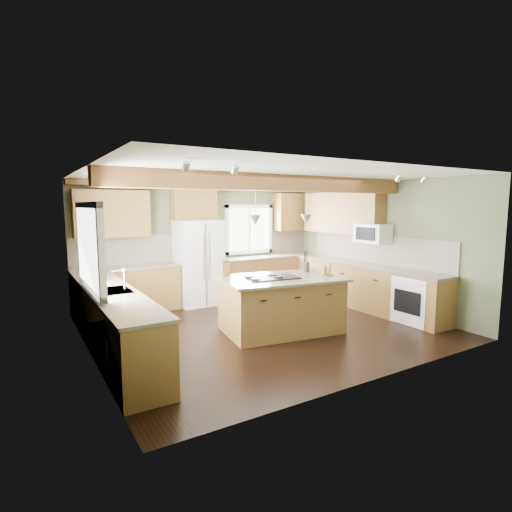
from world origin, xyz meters
TOP-DOWN VIEW (x-y plane):
  - floor at (0.00, 0.00)m, footprint 5.60×5.60m
  - ceiling at (0.00, 0.00)m, footprint 5.60×5.60m
  - wall_back at (0.00, 2.50)m, footprint 5.60×0.00m
  - wall_left at (-2.80, 0.00)m, footprint 0.00×5.00m
  - wall_right at (2.80, 0.00)m, footprint 0.00×5.00m
  - ceiling_beam at (0.00, -0.33)m, footprint 5.55×0.26m
  - soffit_trim at (0.00, 2.40)m, footprint 5.55×0.20m
  - backsplash_back at (0.00, 2.48)m, footprint 5.58×0.03m
  - backsplash_right at (2.78, 0.05)m, footprint 0.03×3.70m
  - base_cab_back_left at (-1.79, 2.20)m, footprint 2.02×0.60m
  - counter_back_left at (-1.79, 2.20)m, footprint 2.06×0.64m
  - base_cab_back_right at (1.49, 2.20)m, footprint 2.62×0.60m
  - counter_back_right at (1.49, 2.20)m, footprint 2.66×0.64m
  - base_cab_left at (-2.50, 0.05)m, footprint 0.60×3.70m
  - counter_left at (-2.50, 0.05)m, footprint 0.64×3.74m
  - base_cab_right at (2.50, 0.05)m, footprint 0.60×3.70m
  - counter_right at (2.50, 0.05)m, footprint 0.64×3.74m
  - upper_cab_back_left at (-1.99, 2.33)m, footprint 1.40×0.35m
  - upper_cab_over_fridge at (-0.30, 2.33)m, footprint 0.96×0.35m
  - upper_cab_right at (2.62, 0.90)m, footprint 0.35×2.20m
  - upper_cab_back_corner at (2.30, 2.33)m, footprint 0.90×0.35m
  - window_left at (-2.78, 0.05)m, footprint 0.04×1.60m
  - window_back at (1.15, 2.48)m, footprint 1.10×0.04m
  - sink at (-2.50, 0.05)m, footprint 0.50×0.65m
  - faucet at (-2.32, 0.05)m, footprint 0.02×0.02m
  - dishwasher at (-2.49, -1.25)m, footprint 0.60×0.60m
  - oven at (2.49, -1.25)m, footprint 0.60×0.72m
  - microwave at (2.58, -0.05)m, footprint 0.40×0.70m
  - pendant_left at (-0.32, -0.26)m, footprint 0.18×0.18m
  - pendant_right at (0.60, -0.40)m, footprint 0.18×0.18m
  - refrigerator at (-0.30, 2.12)m, footprint 0.90×0.74m
  - island at (0.14, -0.33)m, footprint 2.01×1.40m
  - island_top at (0.14, -0.33)m, footprint 2.16×1.55m
  - cooktop at (-0.01, -0.31)m, footprint 0.88×0.65m
  - knife_block at (-0.60, 0.26)m, footprint 0.15×0.12m
  - utensil_crock at (0.85, -0.08)m, footprint 0.14×0.14m
  - bottle_tray at (0.90, -0.61)m, footprint 0.28×0.28m

SIDE VIEW (x-z plane):
  - floor at x=0.00m, z-range 0.00..0.00m
  - dishwasher at x=-2.49m, z-range 0.01..0.85m
  - oven at x=2.49m, z-range 0.01..0.85m
  - base_cab_back_left at x=-1.79m, z-range 0.00..0.88m
  - base_cab_back_right at x=1.49m, z-range 0.00..0.88m
  - base_cab_left at x=-2.50m, z-range 0.00..0.88m
  - base_cab_right at x=2.50m, z-range 0.00..0.88m
  - island at x=0.14m, z-range 0.00..0.88m
  - counter_back_left at x=-1.79m, z-range 0.88..0.92m
  - counter_back_right at x=1.49m, z-range 0.88..0.92m
  - counter_left at x=-2.50m, z-range 0.88..0.92m
  - counter_right at x=2.50m, z-range 0.88..0.92m
  - refrigerator at x=-0.30m, z-range 0.00..1.80m
  - island_top at x=0.14m, z-range 0.88..0.92m
  - sink at x=-2.50m, z-range 0.89..0.92m
  - cooktop at x=-0.01m, z-range 0.92..0.94m
  - utensil_crock at x=0.85m, z-range 0.92..1.10m
  - bottle_tray at x=0.90m, z-range 0.92..1.12m
  - knife_block at x=-0.60m, z-range 0.92..1.14m
  - faucet at x=-2.32m, z-range 0.91..1.19m
  - backsplash_back at x=0.00m, z-range 0.92..1.50m
  - backsplash_right at x=2.78m, z-range 0.92..1.50m
  - wall_back at x=0.00m, z-range -1.50..4.10m
  - wall_left at x=-2.80m, z-range -1.20..3.80m
  - wall_right at x=2.80m, z-range -1.20..3.80m
  - window_back at x=1.15m, z-range 1.05..2.05m
  - window_left at x=-2.78m, z-range 1.02..2.08m
  - microwave at x=2.58m, z-range 1.36..1.74m
  - pendant_left at x=-0.32m, z-range 1.80..1.96m
  - pendant_right at x=0.60m, z-range 1.80..1.96m
  - upper_cab_back_left at x=-1.99m, z-range 1.50..2.40m
  - upper_cab_right at x=2.62m, z-range 1.50..2.40m
  - upper_cab_back_corner at x=2.30m, z-range 1.50..2.40m
  - upper_cab_over_fridge at x=-0.30m, z-range 1.80..2.50m
  - ceiling_beam at x=0.00m, z-range 2.34..2.60m
  - soffit_trim at x=0.00m, z-range 2.49..2.59m
  - ceiling at x=0.00m, z-range 2.60..2.60m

